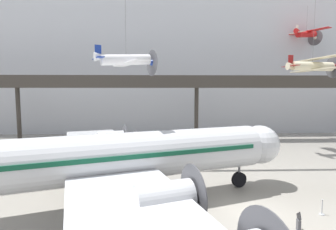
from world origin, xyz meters
TOP-DOWN VIEW (x-y plane):
  - ground_plane at (0.00, 0.00)m, footprint 260.00×260.00m
  - hangar_back_wall at (0.00, 34.65)m, footprint 140.00×3.00m
  - mezzanine_walkway at (0.00, 26.48)m, footprint 110.00×3.20m
  - airliner_silver_main at (-10.82, 0.55)m, footprint 30.94×36.09m
  - suspended_plane_cream_biplane at (13.93, 17.09)m, footprint 7.16×8.76m
  - suspended_plane_red_highwing at (20.36, 30.46)m, footprint 6.68×7.43m
  - suspended_plane_white_twin at (-9.18, 5.29)m, footprint 5.53×6.29m
  - stanchion_barrier at (4.56, -0.82)m, footprint 0.36×0.36m
  - info_sign_pedestal at (1.89, -2.79)m, footprint 0.23×0.77m

SIDE VIEW (x-z plane):
  - ground_plane at x=0.00m, z-range 0.00..0.00m
  - stanchion_barrier at x=4.56m, z-range -0.21..0.87m
  - info_sign_pedestal at x=1.89m, z-range -0.17..1.08m
  - airliner_silver_main at x=-10.82m, z-range -1.55..8.60m
  - mezzanine_walkway at x=0.00m, z-range 3.73..14.56m
  - suspended_plane_white_twin at x=-9.18m, z-range 4.12..17.76m
  - suspended_plane_cream_biplane at x=13.93m, z-range 4.98..18.25m
  - hangar_back_wall at x=0.00m, z-range 0.00..29.03m
  - suspended_plane_red_highwing at x=20.36m, z-range 15.24..22.03m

